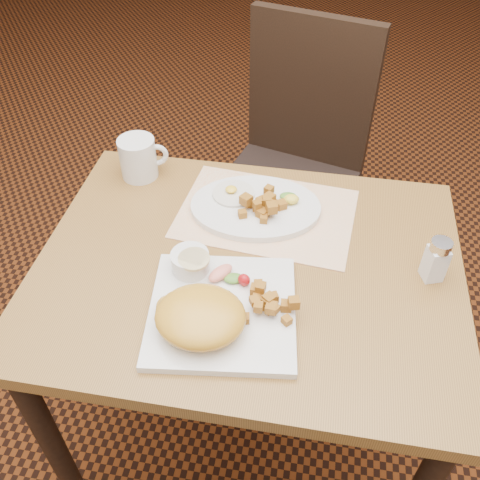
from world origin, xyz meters
name	(u,v)px	position (x,y,z in m)	size (l,w,h in m)	color
ground	(246,431)	(0.00, 0.00, 0.00)	(8.00, 8.00, 0.00)	black
table	(248,297)	(0.00, 0.00, 0.64)	(0.90, 0.70, 0.75)	olive
chair_far	(295,156)	(0.04, 0.72, 0.54)	(0.52, 0.52, 0.97)	black
placemat	(266,214)	(0.02, 0.17, 0.75)	(0.40, 0.28, 0.00)	white
plate_square	(222,311)	(-0.03, -0.14, 0.76)	(0.28, 0.28, 0.02)	silver
plate_oval	(255,207)	(-0.01, 0.17, 0.76)	(0.30, 0.23, 0.02)	silver
hollandaise_mound	(199,317)	(-0.06, -0.19, 0.80)	(0.18, 0.15, 0.06)	gold
ramekin	(190,261)	(-0.11, -0.05, 0.79)	(0.08, 0.08, 0.04)	silver
garnish_sq	(229,276)	(-0.03, -0.06, 0.78)	(0.10, 0.07, 0.03)	#387223
fried_egg	(233,193)	(-0.07, 0.20, 0.77)	(0.10, 0.10, 0.02)	white
garnish_ov	(290,198)	(0.07, 0.20, 0.78)	(0.05, 0.05, 0.02)	#387223
salt_shaker	(436,259)	(0.38, 0.03, 0.80)	(0.05, 0.05, 0.10)	white
coffee_mug	(139,158)	(-0.32, 0.26, 0.80)	(0.12, 0.09, 0.10)	silver
home_fries_sq	(267,302)	(0.06, -0.12, 0.78)	(0.11, 0.11, 0.04)	#AF6E1C
home_fries_ov	(263,205)	(0.01, 0.16, 0.79)	(0.11, 0.11, 0.04)	#AF6E1C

